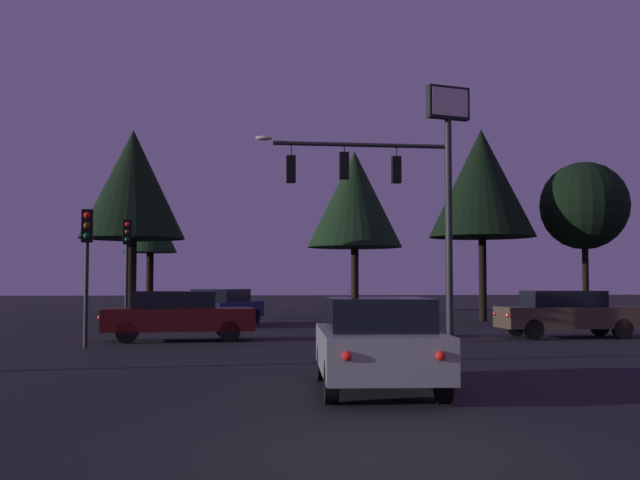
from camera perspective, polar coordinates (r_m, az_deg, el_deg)
ground_plane at (r=32.62m, az=-3.66°, el=-6.25°), size 168.00×168.00×0.00m
traffic_signal_mast_arm at (r=26.33m, az=5.00°, el=3.71°), size 6.58×0.43×7.16m
traffic_light_corner_left at (r=22.35m, az=-16.58°, el=-0.63°), size 0.32×0.36×3.78m
traffic_light_corner_right at (r=29.62m, az=-13.85°, el=-0.85°), size 0.34×0.37×4.09m
car_nearside_lane at (r=12.99m, az=4.15°, el=-7.40°), size 2.15×4.39×1.52m
car_crossing_left at (r=24.49m, az=-10.33°, el=-5.37°), size 4.72×2.09×1.52m
car_crossing_right at (r=26.79m, az=17.46°, el=-5.08°), size 4.51×1.83×1.52m
car_far_lane at (r=32.97m, az=-7.10°, el=-4.81°), size 3.58×4.85×1.52m
store_sign_illuminated at (r=24.18m, az=9.31°, el=6.04°), size 1.41×0.63×7.74m
tree_behind_sign at (r=44.38m, az=2.52°, el=2.96°), size 5.35×5.35×9.25m
tree_left_far at (r=38.72m, az=-13.44°, el=3.93°), size 5.00×5.00×9.14m
tree_center_horizon at (r=39.23m, az=18.64°, el=2.35°), size 4.16×4.16×7.51m
tree_right_cluster at (r=48.40m, az=-12.21°, el=0.97°), size 3.21×3.21×6.90m
tree_lot_edge at (r=37.63m, az=11.66°, el=4.05°), size 4.96×4.96×9.01m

